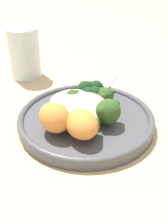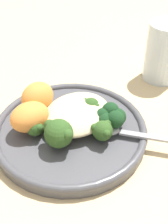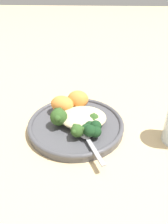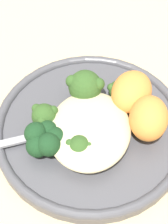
% 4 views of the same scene
% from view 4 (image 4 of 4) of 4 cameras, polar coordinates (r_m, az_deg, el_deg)
% --- Properties ---
extents(ground_plane, '(4.00, 4.00, 0.00)m').
position_cam_4_polar(ground_plane, '(0.48, 2.69, -1.75)').
color(ground_plane, '#D6B784').
extents(plate, '(0.24, 0.24, 0.02)m').
position_cam_4_polar(plate, '(0.46, 1.05, -2.49)').
color(plate, '#4C4C51').
rests_on(plate, ground_plane).
extents(quinoa_mound, '(0.11, 0.10, 0.03)m').
position_cam_4_polar(quinoa_mound, '(0.43, 0.84, -2.69)').
color(quinoa_mound, beige).
rests_on(quinoa_mound, plate).
extents(broccoli_stalk_0, '(0.07, 0.04, 0.03)m').
position_cam_4_polar(broccoli_stalk_0, '(0.46, 4.87, 1.73)').
color(broccoli_stalk_0, '#8EB25B').
rests_on(broccoli_stalk_0, plate).
extents(broccoli_stalk_1, '(0.08, 0.07, 0.04)m').
position_cam_4_polar(broccoli_stalk_1, '(0.46, 0.44, 3.47)').
color(broccoli_stalk_1, '#8EB25B').
rests_on(broccoli_stalk_1, plate).
extents(broccoli_stalk_2, '(0.03, 0.12, 0.03)m').
position_cam_4_polar(broccoli_stalk_2, '(0.44, -3.23, -0.97)').
color(broccoli_stalk_2, '#8EB25B').
rests_on(broccoli_stalk_2, plate).
extents(broccoli_stalk_3, '(0.08, 0.06, 0.03)m').
position_cam_4_polar(broccoli_stalk_3, '(0.43, 0.99, -3.93)').
color(broccoli_stalk_3, '#8EB25B').
rests_on(broccoli_stalk_3, plate).
extents(sweet_potato_chunk_0, '(0.06, 0.05, 0.05)m').
position_cam_4_polar(sweet_potato_chunk_0, '(0.43, 9.82, -0.93)').
color(sweet_potato_chunk_0, orange).
rests_on(sweet_potato_chunk_0, plate).
extents(sweet_potato_chunk_1, '(0.07, 0.06, 0.04)m').
position_cam_4_polar(sweet_potato_chunk_1, '(0.46, 7.26, 3.10)').
color(sweet_potato_chunk_1, orange).
rests_on(sweet_potato_chunk_1, plate).
extents(kale_tuft, '(0.05, 0.05, 0.03)m').
position_cam_4_polar(kale_tuft, '(0.42, -6.00, -4.07)').
color(kale_tuft, '#193D1E').
rests_on(kale_tuft, plate).
extents(spoon, '(0.06, 0.11, 0.01)m').
position_cam_4_polar(spoon, '(0.44, -7.99, -3.70)').
color(spoon, '#A3A3A8').
rests_on(spoon, plate).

